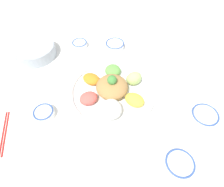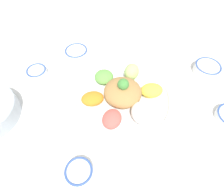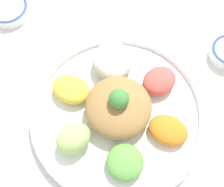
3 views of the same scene
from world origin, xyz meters
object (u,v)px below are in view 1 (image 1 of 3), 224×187
at_px(salad_platter, 112,91).
at_px(chopsticks_pair_near, 4,133).
at_px(sauce_bowl_red, 44,113).
at_px(serving_spoon_extra, 39,83).
at_px(rice_bowl_plain, 179,164).
at_px(side_serving_bowl, 35,50).
at_px(sauce_bowl_far, 115,45).
at_px(serving_spoon_main, 127,184).
at_px(sauce_bowl_dark, 80,44).
at_px(rice_bowl_blue, 204,116).

bearing_deg(salad_platter, chopsticks_pair_near, 12.81).
distance_m(sauce_bowl_red, serving_spoon_extra, 0.20).
bearing_deg(rice_bowl_plain, side_serving_bowl, -53.26).
height_order(sauce_bowl_red, sauce_bowl_far, sauce_bowl_far).
relative_size(sauce_bowl_red, serving_spoon_main, 0.72).
relative_size(sauce_bowl_dark, rice_bowl_plain, 0.80).
bearing_deg(rice_bowl_blue, sauce_bowl_red, -12.87).
xyz_separation_m(sauce_bowl_dark, rice_bowl_plain, (-0.29, 0.76, -0.00)).
bearing_deg(rice_bowl_plain, rice_bowl_blue, -137.81).
distance_m(rice_bowl_blue, serving_spoon_extra, 0.78).
bearing_deg(sauce_bowl_red, salad_platter, -170.07).
distance_m(rice_bowl_plain, serving_spoon_extra, 0.73).
relative_size(rice_bowl_blue, sauce_bowl_far, 1.04).
height_order(sauce_bowl_dark, side_serving_bowl, side_serving_bowl).
relative_size(side_serving_bowl, chopsticks_pair_near, 1.09).
distance_m(rice_bowl_plain, side_serving_bowl, 0.91).
height_order(rice_bowl_blue, rice_bowl_plain, rice_bowl_blue).
height_order(sauce_bowl_red, chopsticks_pair_near, sauce_bowl_red).
xyz_separation_m(sauce_bowl_dark, serving_spoon_main, (-0.09, 0.78, -0.02)).
bearing_deg(sauce_bowl_red, rice_bowl_plain, 147.24).
bearing_deg(rice_bowl_blue, side_serving_bowl, -38.08).
distance_m(sauce_bowl_far, serving_spoon_extra, 0.47).
bearing_deg(serving_spoon_extra, sauce_bowl_red, 149.41).
bearing_deg(serving_spoon_main, chopsticks_pair_near, -95.11).
xyz_separation_m(rice_bowl_plain, sauce_bowl_far, (0.09, -0.70, 0.00)).
relative_size(salad_platter, rice_bowl_plain, 3.73).
height_order(salad_platter, sauce_bowl_far, salad_platter).
xyz_separation_m(rice_bowl_blue, sauce_bowl_far, (0.27, -0.54, -0.00)).
relative_size(salad_platter, sauce_bowl_far, 3.76).
bearing_deg(chopsticks_pair_near, serving_spoon_extra, 152.39).
bearing_deg(rice_bowl_plain, sauce_bowl_far, -82.42).
bearing_deg(salad_platter, serving_spoon_main, 86.35).
relative_size(rice_bowl_plain, side_serving_bowl, 0.48).
bearing_deg(serving_spoon_extra, sauce_bowl_far, -105.13).
distance_m(salad_platter, sauce_bowl_red, 0.32).
bearing_deg(serving_spoon_main, salad_platter, -156.39).
bearing_deg(serving_spoon_main, serving_spoon_extra, -122.15).
height_order(side_serving_bowl, chopsticks_pair_near, side_serving_bowl).
bearing_deg(chopsticks_pair_near, sauce_bowl_red, 108.44).
xyz_separation_m(rice_bowl_blue, serving_spoon_extra, (0.70, -0.35, -0.02)).
relative_size(sauce_bowl_red, rice_bowl_plain, 0.81).
bearing_deg(salad_platter, serving_spoon_extra, -22.67).
relative_size(sauce_bowl_red, sauce_bowl_far, 0.82).
bearing_deg(rice_bowl_blue, sauce_bowl_far, -63.34).
height_order(sauce_bowl_far, serving_spoon_main, sauce_bowl_far).
height_order(salad_platter, serving_spoon_extra, salad_platter).
distance_m(sauce_bowl_dark, serving_spoon_extra, 0.33).
xyz_separation_m(chopsticks_pair_near, serving_spoon_extra, (-0.13, -0.25, -0.00)).
distance_m(sauce_bowl_dark, sauce_bowl_far, 0.21).
relative_size(rice_bowl_plain, sauce_bowl_far, 1.01).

